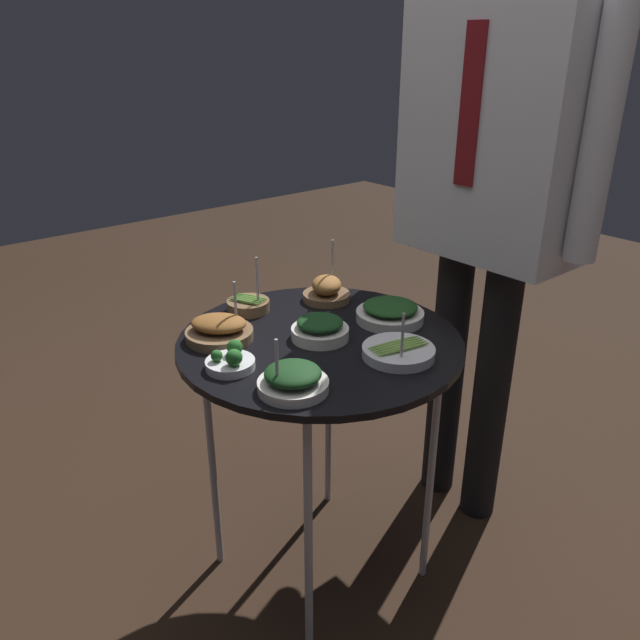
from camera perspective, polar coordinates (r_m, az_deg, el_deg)
The scene contains 11 objects.
ground_plane at distance 1.99m, azimuth 0.00°, elevation -21.57°, with size 8.00×8.00×0.00m, color black.
serving_cart at distance 1.57m, azimuth 0.00°, elevation -3.41°, with size 0.71×0.71×0.75m.
bowl_spinach_near_rim at distance 1.53m, azimuth -0.01°, elevation -0.83°, with size 0.14×0.14×0.06m.
bowl_spinach_front_center at distance 1.64m, azimuth 6.42°, elevation 0.71°, with size 0.18×0.18×0.05m.
bowl_roast_mid_right at distance 1.55m, azimuth -9.20°, elevation -0.87°, with size 0.17×0.17×0.14m.
bowl_spinach_center at distance 1.31m, azimuth -2.50°, elevation -5.46°, with size 0.15×0.15×0.13m.
bowl_asparagus_front_left at distance 1.46m, azimuth 7.19°, elevation -2.87°, with size 0.17×0.17×0.13m.
bowl_asparagus_mid_left at distance 1.71m, azimuth -6.56°, elevation 1.40°, with size 0.12×0.12×0.16m.
bowl_roast_back_left at distance 1.76m, azimuth 0.61°, elevation 2.75°, with size 0.14×0.13×0.17m.
bowl_broccoli_back_right at distance 1.41m, azimuth -8.17°, elevation -3.70°, with size 0.11×0.11×0.06m.
waiter_figure at distance 1.80m, azimuth 15.47°, elevation 13.37°, with size 0.65×0.24×1.76m.
Camera 1 is at (1.07, -0.89, 1.42)m, focal length 35.00 mm.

